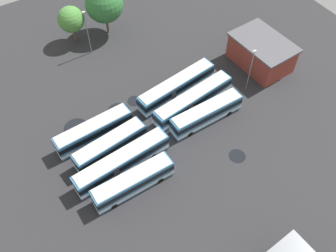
# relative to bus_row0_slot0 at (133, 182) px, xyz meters

# --- Properties ---
(ground_plane) EXTENTS (95.75, 95.75, 0.00)m
(ground_plane) POSITION_rel_bus_row0_slot0_xyz_m (7.74, 6.00, -1.79)
(ground_plane) COLOR #28282B
(bus_row0_slot0) EXTENTS (12.02, 2.71, 3.37)m
(bus_row0_slot0) POSITION_rel_bus_row0_slot0_xyz_m (0.00, 0.00, 0.00)
(bus_row0_slot0) COLOR teal
(bus_row0_slot0) RESTS_ON ground_plane
(bus_row0_slot1) EXTENTS (15.16, 3.74, 3.37)m
(bus_row0_slot1) POSITION_rel_bus_row0_slot0_xyz_m (0.20, 3.75, 0.00)
(bus_row0_slot1) COLOR teal
(bus_row0_slot1) RESTS_ON ground_plane
(bus_row0_slot2) EXTENTS (11.84, 3.90, 3.37)m
(bus_row0_slot2) POSITION_rel_bus_row0_slot0_xyz_m (0.02, 7.19, -0.00)
(bus_row0_slot2) COLOR teal
(bus_row0_slot2) RESTS_ON ground_plane
(bus_row0_slot3) EXTENTS (12.52, 3.22, 3.37)m
(bus_row0_slot3) POSITION_rel_bus_row0_slot0_xyz_m (-0.87, 11.02, 0.00)
(bus_row0_slot3) COLOR teal
(bus_row0_slot3) RESTS_ON ground_plane
(bus_row1_slot1) EXTENTS (12.56, 2.75, 3.37)m
(bus_row1_slot1) POSITION_rel_bus_row0_slot0_xyz_m (15.81, 4.76, 0.00)
(bus_row1_slot1) COLOR teal
(bus_row1_slot1) RESTS_ON ground_plane
(bus_row1_slot2) EXTENTS (15.21, 4.45, 3.37)m
(bus_row1_slot2) POSITION_rel_bus_row0_slot0_xyz_m (15.58, 8.24, 0.00)
(bus_row1_slot2) COLOR teal
(bus_row1_slot2) RESTS_ON ground_plane
(bus_row1_slot3) EXTENTS (15.21, 4.56, 3.37)m
(bus_row1_slot3) POSITION_rel_bus_row0_slot0_xyz_m (14.93, 12.21, 0.00)
(bus_row1_slot3) COLOR teal
(bus_row1_slot3) RESTS_ON ground_plane
(depot_building) EXTENTS (8.25, 11.54, 5.19)m
(depot_building) POSITION_rel_bus_row0_slot0_xyz_m (32.07, 10.71, 0.82)
(depot_building) COLOR maroon
(depot_building) RESTS_ON ground_plane
(lamp_post_mid_lot) EXTENTS (0.56, 0.28, 8.99)m
(lamp_post_mid_lot) POSITION_rel_bus_row0_slot0_xyz_m (7.09, 29.85, 3.13)
(lamp_post_mid_lot) COLOR slate
(lamp_post_mid_lot) RESTS_ON ground_plane
(lamp_post_far_corner) EXTENTS (0.56, 0.28, 8.69)m
(lamp_post_far_corner) POSITION_rel_bus_row0_slot0_xyz_m (25.87, 6.83, 2.97)
(lamp_post_far_corner) COLOR slate
(lamp_post_far_corner) RESTS_ON ground_plane
(tree_south_edge) EXTENTS (7.17, 7.17, 10.03)m
(tree_south_edge) POSITION_rel_bus_row0_slot0_xyz_m (12.49, 33.69, 4.65)
(tree_south_edge) COLOR brown
(tree_south_edge) RESTS_ON ground_plane
(tree_northwest) EXTENTS (4.92, 4.92, 7.45)m
(tree_northwest) POSITION_rel_bus_row0_slot0_xyz_m (5.89, 34.52, 3.18)
(tree_northwest) COLOR brown
(tree_northwest) RESTS_ON ground_plane
(puddle_near_shelter) EXTENTS (3.77, 3.77, 0.01)m
(puddle_near_shelter) POSITION_rel_bus_row0_slot0_xyz_m (4.65, 14.00, -1.78)
(puddle_near_shelter) COLOR black
(puddle_near_shelter) RESTS_ON ground_plane
(puddle_back_corner) EXTENTS (2.45, 2.45, 0.01)m
(puddle_back_corner) POSITION_rel_bus_row0_slot0_xyz_m (8.04, 14.61, -1.78)
(puddle_back_corner) COLOR black
(puddle_back_corner) RESTS_ON ground_plane
(puddle_between_rows) EXTENTS (2.57, 2.57, 0.01)m
(puddle_between_rows) POSITION_rel_bus_row0_slot0_xyz_m (15.92, -3.40, -1.78)
(puddle_between_rows) COLOR black
(puddle_between_rows) RESTS_ON ground_plane
(puddle_front_lane) EXTENTS (3.94, 3.94, 0.01)m
(puddle_front_lane) POSITION_rel_bus_row0_slot0_xyz_m (-2.69, 14.49, -1.78)
(puddle_front_lane) COLOR black
(puddle_front_lane) RESTS_ON ground_plane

